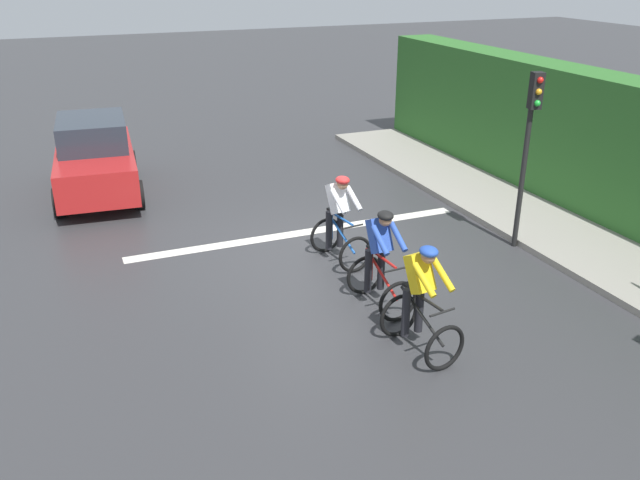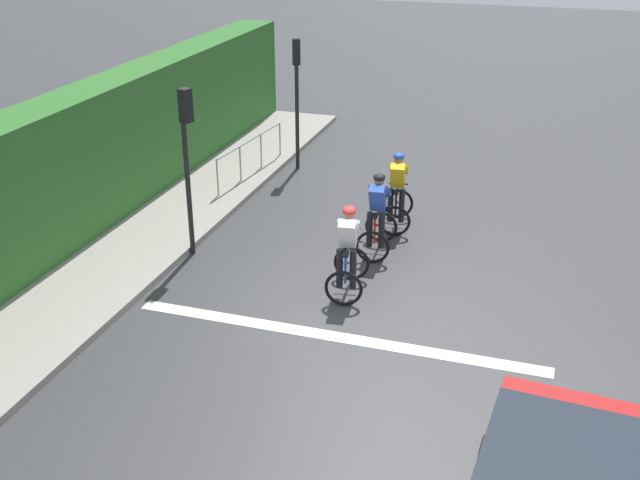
% 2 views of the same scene
% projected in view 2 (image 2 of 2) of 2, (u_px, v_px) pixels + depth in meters
% --- Properties ---
extents(ground_plane, '(80.00, 80.00, 0.00)m').
position_uv_depth(ground_plane, '(349.00, 310.00, 13.46)').
color(ground_plane, '#333335').
extents(sidewalk_kerb, '(2.80, 19.21, 0.12)m').
position_uv_depth(sidewalk_kerb, '(147.00, 227.00, 16.57)').
color(sidewalk_kerb, gray).
rests_on(sidewalk_kerb, ground).
extents(stone_wall_low, '(0.44, 19.21, 0.58)m').
position_uv_depth(stone_wall_low, '(109.00, 213.00, 16.73)').
color(stone_wall_low, tan).
rests_on(stone_wall_low, ground).
extents(hedge_wall, '(1.10, 19.21, 2.97)m').
position_uv_depth(hedge_wall, '(91.00, 159.00, 16.31)').
color(hedge_wall, '#2D6628').
rests_on(hedge_wall, ground).
extents(road_marking_stop_line, '(7.00, 0.30, 0.01)m').
position_uv_depth(road_marking_stop_line, '(334.00, 336.00, 12.65)').
color(road_marking_stop_line, silver).
rests_on(road_marking_stop_line, ground).
extents(cyclist_lead, '(0.83, 1.17, 1.66)m').
position_uv_depth(cyclist_lead, '(397.00, 193.00, 16.41)').
color(cyclist_lead, black).
rests_on(cyclist_lead, ground).
extents(cyclist_second, '(0.75, 1.12, 1.66)m').
position_uv_depth(cyclist_second, '(377.00, 216.00, 15.23)').
color(cyclist_second, black).
rests_on(cyclist_second, ground).
extents(cyclist_mid, '(0.82, 1.16, 1.66)m').
position_uv_depth(cyclist_mid, '(348.00, 253.00, 13.69)').
color(cyclist_mid, black).
rests_on(cyclist_mid, ground).
extents(traffic_light_near_crossing, '(0.24, 0.31, 3.34)m').
position_uv_depth(traffic_light_near_crossing, '(187.00, 147.00, 14.67)').
color(traffic_light_near_crossing, black).
rests_on(traffic_light_near_crossing, ground).
extents(traffic_light_far_junction, '(0.25, 0.30, 3.34)m').
position_uv_depth(traffic_light_far_junction, '(297.00, 84.00, 19.39)').
color(traffic_light_far_junction, black).
rests_on(traffic_light_far_junction, ground).
extents(pedestrian_railing_kerbside, '(0.36, 3.37, 1.03)m').
position_uv_depth(pedestrian_railing_kerbside, '(251.00, 148.00, 19.25)').
color(pedestrian_railing_kerbside, '#999EA3').
rests_on(pedestrian_railing_kerbside, ground).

